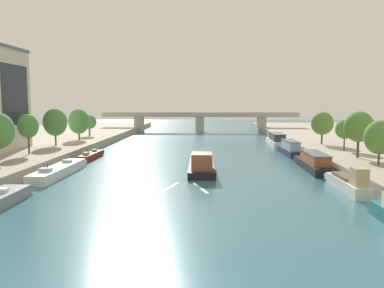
{
  "coord_description": "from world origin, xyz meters",
  "views": [
    {
      "loc": [
        2.74,
        -20.31,
        10.17
      ],
      "look_at": [
        0.0,
        47.47,
        2.86
      ],
      "focal_mm": 37.41,
      "sensor_mm": 36.0,
      "label": 1
    }
  ],
  "objects_px": {
    "barge_midriver": "(202,163)",
    "tree_right_far": "(322,123)",
    "moored_boat_right_gap_after": "(348,183)",
    "moored_boat_right_downstream": "(277,140)",
    "moored_boat_right_second": "(314,162)",
    "tree_left_by_lamp": "(79,121)",
    "moored_boat_left_midway": "(92,156)",
    "tree_right_end_of_row": "(345,129)",
    "tree_left_third": "(55,122)",
    "tree_right_third": "(380,137)",
    "bridge_far": "(200,119)",
    "moored_boat_right_upstream": "(290,149)",
    "tree_left_far": "(28,126)",
    "tree_right_by_lamp": "(359,127)",
    "tree_left_end_of_row": "(89,122)",
    "moored_boat_left_second": "(59,170)"
  },
  "relations": [
    {
      "from": "moored_boat_left_midway",
      "to": "tree_right_end_of_row",
      "type": "height_order",
      "value": "tree_right_end_of_row"
    },
    {
      "from": "tree_left_end_of_row",
      "to": "moored_boat_right_second",
      "type": "bearing_deg",
      "value": -40.06
    },
    {
      "from": "moored_boat_right_downstream",
      "to": "tree_right_by_lamp",
      "type": "relative_size",
      "value": 2.13
    },
    {
      "from": "moored_boat_right_gap_after",
      "to": "tree_right_far",
      "type": "bearing_deg",
      "value": 79.1
    },
    {
      "from": "moored_boat_right_downstream",
      "to": "barge_midriver",
      "type": "bearing_deg",
      "value": -116.46
    },
    {
      "from": "tree_left_third",
      "to": "bridge_far",
      "type": "xyz_separation_m",
      "value": [
        26.68,
        57.16,
        -1.97
      ]
    },
    {
      "from": "tree_left_third",
      "to": "tree_left_end_of_row",
      "type": "height_order",
      "value": "tree_left_third"
    },
    {
      "from": "tree_right_end_of_row",
      "to": "bridge_far",
      "type": "relative_size",
      "value": 0.08
    },
    {
      "from": "moored_boat_right_upstream",
      "to": "tree_left_end_of_row",
      "type": "xyz_separation_m",
      "value": [
        -44.82,
        21.48,
        3.87
      ]
    },
    {
      "from": "tree_left_end_of_row",
      "to": "tree_right_by_lamp",
      "type": "bearing_deg",
      "value": -35.16
    },
    {
      "from": "tree_right_far",
      "to": "bridge_far",
      "type": "height_order",
      "value": "tree_right_far"
    },
    {
      "from": "tree_left_third",
      "to": "tree_right_end_of_row",
      "type": "xyz_separation_m",
      "value": [
        53.05,
        -5.71,
        -0.81
      ]
    },
    {
      "from": "moored_boat_right_upstream",
      "to": "tree_right_end_of_row",
      "type": "bearing_deg",
      "value": -36.54
    },
    {
      "from": "moored_boat_right_second",
      "to": "tree_right_third",
      "type": "distance_m",
      "value": 10.16
    },
    {
      "from": "tree_left_far",
      "to": "tree_right_far",
      "type": "relative_size",
      "value": 1.0
    },
    {
      "from": "barge_midriver",
      "to": "tree_right_far",
      "type": "distance_m",
      "value": 32.0
    },
    {
      "from": "moored_boat_left_midway",
      "to": "tree_right_by_lamp",
      "type": "xyz_separation_m",
      "value": [
        43.19,
        -8.29,
        5.75
      ]
    },
    {
      "from": "tree_left_end_of_row",
      "to": "bridge_far",
      "type": "relative_size",
      "value": 0.08
    },
    {
      "from": "moored_boat_right_downstream",
      "to": "tree_left_by_lamp",
      "type": "distance_m",
      "value": 45.01
    },
    {
      "from": "moored_boat_right_downstream",
      "to": "bridge_far",
      "type": "distance_m",
      "value": 44.46
    },
    {
      "from": "tree_right_third",
      "to": "bridge_far",
      "type": "relative_size",
      "value": 0.09
    },
    {
      "from": "moored_boat_right_downstream",
      "to": "tree_right_by_lamp",
      "type": "height_order",
      "value": "tree_right_by_lamp"
    },
    {
      "from": "tree_right_by_lamp",
      "to": "moored_boat_left_midway",
      "type": "bearing_deg",
      "value": 169.13
    },
    {
      "from": "tree_left_by_lamp",
      "to": "tree_right_end_of_row",
      "type": "bearing_deg",
      "value": -18.56
    },
    {
      "from": "tree_right_by_lamp",
      "to": "moored_boat_left_second",
      "type": "bearing_deg",
      "value": -170.55
    },
    {
      "from": "barge_midriver",
      "to": "tree_right_by_lamp",
      "type": "relative_size",
      "value": 2.87
    },
    {
      "from": "moored_boat_right_downstream",
      "to": "tree_right_by_lamp",
      "type": "bearing_deg",
      "value": -77.85
    },
    {
      "from": "moored_boat_right_gap_after",
      "to": "tree_right_third",
      "type": "height_order",
      "value": "tree_right_third"
    },
    {
      "from": "moored_boat_right_downstream",
      "to": "tree_left_by_lamp",
      "type": "xyz_separation_m",
      "value": [
        -44.5,
        -5.0,
        4.47
      ]
    },
    {
      "from": "moored_boat_right_gap_after",
      "to": "tree_right_third",
      "type": "distance_m",
      "value": 11.62
    },
    {
      "from": "moored_boat_right_upstream",
      "to": "tree_left_by_lamp",
      "type": "relative_size",
      "value": 1.82
    },
    {
      "from": "tree_left_far",
      "to": "tree_left_third",
      "type": "relative_size",
      "value": 0.9
    },
    {
      "from": "moored_boat_right_second",
      "to": "tree_right_far",
      "type": "height_order",
      "value": "tree_right_far"
    },
    {
      "from": "moored_boat_right_gap_after",
      "to": "tree_right_end_of_row",
      "type": "height_order",
      "value": "tree_right_end_of_row"
    },
    {
      "from": "moored_boat_right_gap_after",
      "to": "tree_left_far",
      "type": "xyz_separation_m",
      "value": [
        -44.84,
        17.94,
        5.17
      ]
    },
    {
      "from": "moored_boat_right_upstream",
      "to": "tree_left_end_of_row",
      "type": "height_order",
      "value": "tree_left_end_of_row"
    },
    {
      "from": "tree_right_far",
      "to": "bridge_far",
      "type": "distance_m",
      "value": 58.55
    },
    {
      "from": "tree_right_far",
      "to": "moored_boat_left_midway",
      "type": "bearing_deg",
      "value": -165.83
    },
    {
      "from": "moored_boat_left_second",
      "to": "bridge_far",
      "type": "distance_m",
      "value": 81.18
    },
    {
      "from": "moored_boat_right_second",
      "to": "moored_boat_right_downstream",
      "type": "relative_size",
      "value": 1.0
    },
    {
      "from": "moored_boat_right_gap_after",
      "to": "moored_boat_right_downstream",
      "type": "distance_m",
      "value": 47.39
    },
    {
      "from": "tree_right_by_lamp",
      "to": "tree_right_far",
      "type": "distance_m",
      "value": 19.2
    },
    {
      "from": "tree_left_third",
      "to": "tree_right_third",
      "type": "relative_size",
      "value": 1.18
    },
    {
      "from": "barge_midriver",
      "to": "tree_right_far",
      "type": "height_order",
      "value": "tree_right_far"
    },
    {
      "from": "moored_boat_left_midway",
      "to": "tree_right_far",
      "type": "distance_m",
      "value": 44.83
    },
    {
      "from": "moored_boat_left_midway",
      "to": "tree_left_third",
      "type": "distance_m",
      "value": 12.3
    },
    {
      "from": "moored_boat_left_second",
      "to": "tree_right_by_lamp",
      "type": "distance_m",
      "value": 44.11
    },
    {
      "from": "moored_boat_right_second",
      "to": "tree_left_by_lamp",
      "type": "distance_m",
      "value": 52.73
    },
    {
      "from": "moored_boat_right_gap_after",
      "to": "tree_right_third",
      "type": "relative_size",
      "value": 1.78
    },
    {
      "from": "moored_boat_right_upstream",
      "to": "bridge_far",
      "type": "xyz_separation_m",
      "value": [
        -18.26,
        56.86,
        2.99
      ]
    }
  ]
}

